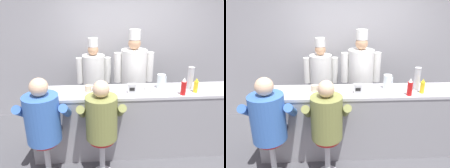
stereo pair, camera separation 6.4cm
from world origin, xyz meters
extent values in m
plane|color=#4C4C51|center=(0.00, 0.00, 0.00)|extent=(20.00, 20.00, 0.00)
cube|color=#99999E|center=(0.00, 1.61, 1.35)|extent=(10.00, 0.06, 2.70)
cube|color=gray|center=(0.00, 0.28, 0.49)|extent=(3.09, 0.54, 0.99)
cube|color=#BCBCC1|center=(0.00, 0.28, 1.01)|extent=(3.15, 0.56, 0.04)
cylinder|color=red|center=(0.59, 0.08, 1.13)|extent=(0.07, 0.07, 0.19)
cone|color=white|center=(0.59, 0.08, 1.25)|extent=(0.06, 0.06, 0.06)
cylinder|color=yellow|center=(0.80, 0.15, 1.11)|extent=(0.06, 0.06, 0.16)
cone|color=yellow|center=(0.80, 0.15, 1.22)|extent=(0.05, 0.05, 0.05)
cylinder|color=silver|center=(0.35, 0.34, 1.14)|extent=(0.12, 0.12, 0.21)
cube|color=silver|center=(0.42, 0.34, 1.15)|extent=(0.01, 0.01, 0.13)
cylinder|color=white|center=(-1.38, 0.11, 1.04)|extent=(0.22, 0.22, 0.02)
ellipsoid|color=#E0BC60|center=(-1.38, 0.11, 1.06)|extent=(0.10, 0.08, 0.03)
cylinder|color=#4C7FB7|center=(-0.54, 0.28, 1.05)|extent=(0.14, 0.14, 0.05)
cylinder|color=beige|center=(-0.74, 0.30, 1.07)|extent=(0.09, 0.09, 0.09)
torus|color=beige|center=(-0.68, 0.30, 1.08)|extent=(0.07, 0.02, 0.07)
cylinder|color=white|center=(0.10, 0.21, 1.07)|extent=(0.08, 0.08, 0.08)
torus|color=white|center=(0.16, 0.21, 1.07)|extent=(0.06, 0.02, 0.06)
cylinder|color=#B7BABF|center=(0.76, 0.28, 1.19)|extent=(0.09, 0.09, 0.33)
cylinder|color=silver|center=(0.76, 0.28, 1.36)|extent=(0.09, 0.09, 0.01)
cube|color=silver|center=(-0.12, 0.20, 1.10)|extent=(0.12, 0.07, 0.13)
cube|color=black|center=(-0.12, 0.16, 1.10)|extent=(0.07, 0.01, 0.05)
cylinder|color=#B2B5BA|center=(-1.29, -0.24, 0.30)|extent=(0.07, 0.07, 0.56)
cylinder|color=red|center=(-1.29, -0.24, 0.58)|extent=(0.34, 0.34, 0.05)
cylinder|color=#33384C|center=(-1.39, -0.02, 0.62)|extent=(0.16, 0.43, 0.16)
cylinder|color=#33384C|center=(-1.18, -0.02, 0.62)|extent=(0.16, 0.43, 0.16)
cylinder|color=#3866B7|center=(-1.29, -0.24, 0.90)|extent=(0.43, 0.43, 0.61)
cylinder|color=#3866B7|center=(-1.56, -0.12, 0.93)|extent=(0.11, 0.46, 0.37)
cylinder|color=#3866B7|center=(-1.02, -0.12, 0.93)|extent=(0.11, 0.46, 0.37)
sphere|color=#DBB28E|center=(-1.29, -0.24, 1.32)|extent=(0.22, 0.22, 0.22)
cylinder|color=#B2B5BA|center=(-0.56, -0.24, 0.30)|extent=(0.07, 0.07, 0.56)
cylinder|color=red|center=(-0.56, -0.24, 0.58)|extent=(0.34, 0.34, 0.05)
cylinder|color=#33384C|center=(-0.66, -0.04, 0.62)|extent=(0.15, 0.40, 0.15)
cylinder|color=#33384C|center=(-0.46, -0.04, 0.62)|extent=(0.15, 0.40, 0.15)
cylinder|color=olive|center=(-0.56, -0.24, 0.89)|extent=(0.40, 0.40, 0.57)
cylinder|color=olive|center=(-0.81, -0.12, 0.91)|extent=(0.10, 0.43, 0.35)
cylinder|color=olive|center=(-0.31, -0.12, 0.91)|extent=(0.10, 0.43, 0.35)
sphere|color=#DBB28E|center=(-0.56, -0.24, 1.27)|extent=(0.21, 0.21, 0.21)
cube|color=#232328|center=(-0.66, 1.28, 0.38)|extent=(0.32, 0.17, 0.76)
cube|color=white|center=(-0.66, 1.23, 0.53)|extent=(0.29, 0.02, 0.46)
cylinder|color=white|center=(-0.66, 1.28, 1.05)|extent=(0.41, 0.41, 0.57)
sphere|color=tan|center=(-0.66, 1.28, 1.43)|extent=(0.20, 0.20, 0.20)
cylinder|color=white|center=(-0.66, 1.28, 1.57)|extent=(0.18, 0.18, 0.16)
cylinder|color=white|center=(-0.93, 1.28, 1.05)|extent=(0.12, 0.12, 0.49)
cylinder|color=white|center=(-0.40, 1.28, 1.05)|extent=(0.12, 0.12, 0.49)
cube|color=#232328|center=(0.05, 1.08, 0.42)|extent=(0.35, 0.19, 0.84)
cube|color=white|center=(0.05, 1.02, 0.59)|extent=(0.31, 0.02, 0.50)
cylinder|color=white|center=(0.05, 1.08, 1.15)|extent=(0.45, 0.45, 0.63)
sphere|color=tan|center=(0.05, 1.08, 1.58)|extent=(0.22, 0.22, 0.22)
cylinder|color=white|center=(0.05, 1.08, 1.73)|extent=(0.20, 0.20, 0.17)
cylinder|color=white|center=(-0.24, 1.08, 1.15)|extent=(0.13, 0.13, 0.53)
cylinder|color=white|center=(0.35, 1.08, 1.15)|extent=(0.13, 0.13, 0.53)
camera|label=1|loc=(-0.60, -2.65, 2.24)|focal=35.00mm
camera|label=2|loc=(-0.54, -2.65, 2.24)|focal=35.00mm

